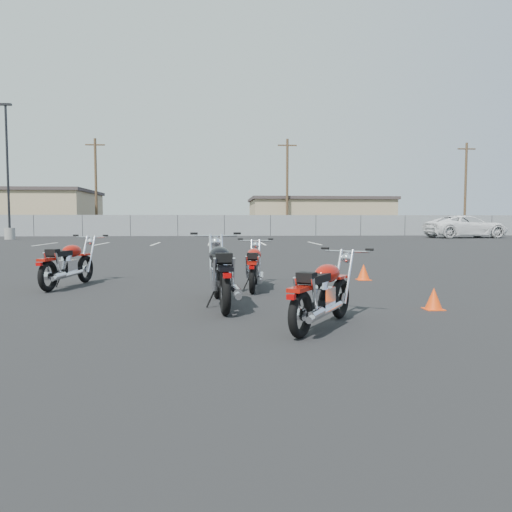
{
  "coord_description": "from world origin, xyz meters",
  "views": [
    {
      "loc": [
        -0.45,
        -8.2,
        1.27
      ],
      "look_at": [
        0.2,
        0.6,
        0.65
      ],
      "focal_mm": 35.0,
      "sensor_mm": 36.0,
      "label": 1
    }
  ],
  "objects": [
    {
      "name": "motorcycle_second_black",
      "position": [
        -0.42,
        -0.81,
        0.49
      ],
      "size": [
        0.85,
        2.21,
        1.08
      ],
      "color": "black",
      "rests_on": "ground"
    },
    {
      "name": "training_cone_near",
      "position": [
        2.66,
        2.31,
        0.17
      ],
      "size": [
        0.29,
        0.29,
        0.34
      ],
      "color": "#FC440D",
      "rests_on": "ground"
    },
    {
      "name": "ground",
      "position": [
        0.0,
        0.0,
        0.0
      ],
      "size": [
        120.0,
        120.0,
        0.0
      ],
      "primitive_type": "plane",
      "color": "black",
      "rests_on": "ground"
    },
    {
      "name": "motorcycle_rear_red",
      "position": [
        0.77,
        -2.4,
        0.42
      ],
      "size": [
        1.33,
        1.74,
        0.91
      ],
      "color": "black",
      "rests_on": "ground"
    },
    {
      "name": "training_cone_far",
      "position": [
        2.62,
        -1.31,
        0.16
      ],
      "size": [
        0.26,
        0.26,
        0.31
      ],
      "color": "#FC440D",
      "rests_on": "ground"
    },
    {
      "name": "chainlink_fence",
      "position": [
        -0.0,
        35.0,
        0.9
      ],
      "size": [
        80.06,
        0.06,
        1.8
      ],
      "color": "slate",
      "rests_on": "ground"
    },
    {
      "name": "utility_pole_c",
      "position": [
        6.0,
        39.0,
        4.69
      ],
      "size": [
        1.8,
        0.24,
        9.0
      ],
      "color": "#43301F",
      "rests_on": "ground"
    },
    {
      "name": "tan_building_east",
      "position": [
        10.0,
        44.0,
        1.86
      ],
      "size": [
        14.4,
        9.4,
        3.7
      ],
      "color": "tan",
      "rests_on": "ground"
    },
    {
      "name": "motorcycle_third_red",
      "position": [
        0.2,
        1.04,
        0.42
      ],
      "size": [
        0.73,
        1.88,
        0.92
      ],
      "color": "black",
      "rests_on": "ground"
    },
    {
      "name": "parking_line_stripes",
      "position": [
        -2.5,
        20.0,
        0.0
      ],
      "size": [
        15.12,
        4.0,
        0.01
      ],
      "color": "silver",
      "rests_on": "ground"
    },
    {
      "name": "light_pole_west",
      "position": [
        -14.99,
        27.65,
        2.36
      ],
      "size": [
        0.8,
        0.7,
        9.31
      ],
      "color": "gray",
      "rests_on": "ground"
    },
    {
      "name": "utility_pole_d",
      "position": [
        24.0,
        40.0,
        4.69
      ],
      "size": [
        1.8,
        0.24,
        9.0
      ],
      "color": "#43301F",
      "rests_on": "ground"
    },
    {
      "name": "utility_pole_b",
      "position": [
        -12.0,
        40.0,
        4.69
      ],
      "size": [
        1.8,
        0.24,
        9.0
      ],
      "color": "#43301F",
      "rests_on": "ground"
    },
    {
      "name": "motorcycle_front_red",
      "position": [
        -3.36,
        1.59,
        0.45
      ],
      "size": [
        0.87,
        2.01,
        0.99
      ],
      "color": "black",
      "rests_on": "ground"
    },
    {
      "name": "white_van",
      "position": [
        18.36,
        28.6,
        1.34
      ],
      "size": [
        3.49,
        7.31,
        2.69
      ],
      "primitive_type": "imported",
      "rotation": [
        0.0,
        0.0,
        1.67
      ],
      "color": "white",
      "rests_on": "ground"
    }
  ]
}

